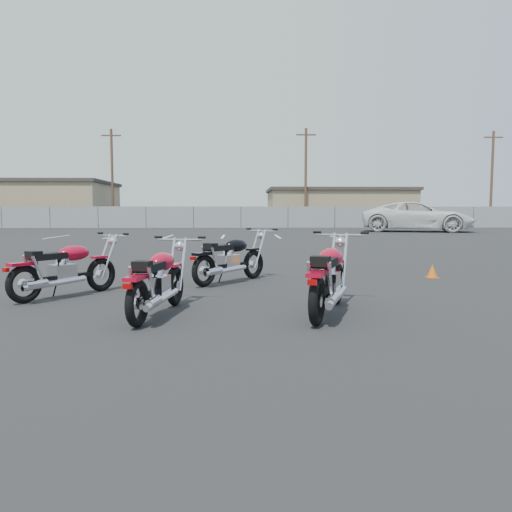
{
  "coord_description": "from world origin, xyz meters",
  "views": [
    {
      "loc": [
        -0.05,
        -7.37,
        1.36
      ],
      "look_at": [
        0.2,
        0.6,
        0.65
      ],
      "focal_mm": 35.0,
      "sensor_mm": 36.0,
      "label": 1
    }
  ],
  "objects_px": {
    "motorcycle_second_black": "(230,259)",
    "white_van": "(418,208)",
    "motorcycle_front_red": "(65,269)",
    "motorcycle_rear_red": "(329,278)",
    "motorcycle_third_red": "(158,281)"
  },
  "relations": [
    {
      "from": "motorcycle_third_red",
      "to": "white_van",
      "type": "xyz_separation_m",
      "value": [
        13.16,
        27.27,
        1.17
      ]
    },
    {
      "from": "motorcycle_front_red",
      "to": "white_van",
      "type": "relative_size",
      "value": 0.22
    },
    {
      "from": "motorcycle_second_black",
      "to": "white_van",
      "type": "bearing_deg",
      "value": 63.13
    },
    {
      "from": "motorcycle_third_red",
      "to": "motorcycle_rear_red",
      "type": "relative_size",
      "value": 0.95
    },
    {
      "from": "motorcycle_rear_red",
      "to": "white_van",
      "type": "bearing_deg",
      "value": 68.17
    },
    {
      "from": "motorcycle_front_red",
      "to": "motorcycle_third_red",
      "type": "relative_size",
      "value": 0.91
    },
    {
      "from": "motorcycle_rear_red",
      "to": "white_van",
      "type": "height_order",
      "value": "white_van"
    },
    {
      "from": "motorcycle_rear_red",
      "to": "motorcycle_second_black",
      "type": "bearing_deg",
      "value": 114.49
    },
    {
      "from": "motorcycle_second_black",
      "to": "white_van",
      "type": "xyz_separation_m",
      "value": [
        12.29,
        24.25,
        1.16
      ]
    },
    {
      "from": "motorcycle_second_black",
      "to": "white_van",
      "type": "distance_m",
      "value": 27.21
    },
    {
      "from": "motorcycle_rear_red",
      "to": "motorcycle_front_red",
      "type": "bearing_deg",
      "value": 159.75
    },
    {
      "from": "motorcycle_front_red",
      "to": "motorcycle_rear_red",
      "type": "relative_size",
      "value": 0.86
    },
    {
      "from": "motorcycle_front_red",
      "to": "motorcycle_second_black",
      "type": "relative_size",
      "value": 1.01
    },
    {
      "from": "motorcycle_second_black",
      "to": "motorcycle_rear_red",
      "type": "relative_size",
      "value": 0.85
    },
    {
      "from": "white_van",
      "to": "motorcycle_rear_red",
      "type": "bearing_deg",
      "value": 175.0
    }
  ]
}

